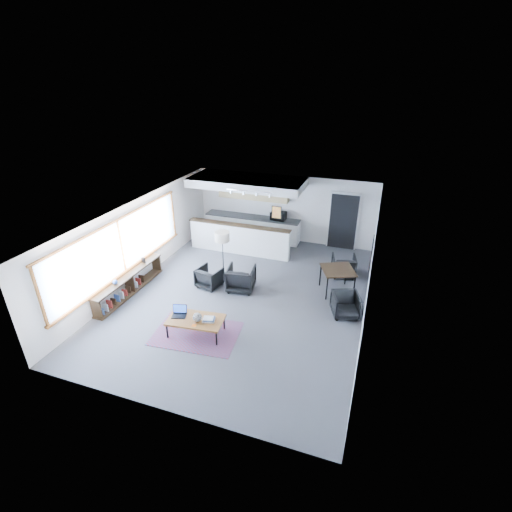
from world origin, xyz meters
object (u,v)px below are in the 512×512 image
(coffee_table, at_px, (196,320))
(armchair_right, at_px, (241,277))
(book_stack, at_px, (209,319))
(floor_lamp, at_px, (222,238))
(laptop, at_px, (179,312))
(dining_chair_far, at_px, (343,266))
(dining_table, at_px, (338,271))
(dining_chair_near, at_px, (345,306))
(microwave, at_px, (278,215))
(ceramic_pot, at_px, (197,317))
(armchair_left, at_px, (209,276))

(coffee_table, bearing_deg, armchair_right, 76.59)
(book_stack, relative_size, floor_lamp, 0.22)
(laptop, relative_size, dining_chair_far, 0.65)
(armchair_right, distance_m, dining_table, 2.93)
(dining_chair_near, bearing_deg, dining_table, 88.44)
(floor_lamp, bearing_deg, book_stack, -73.40)
(armchair_right, height_order, dining_table, armchair_right)
(laptop, bearing_deg, microwave, 66.99)
(armchair_right, bearing_deg, coffee_table, 75.37)
(coffee_table, distance_m, dining_chair_near, 4.07)
(ceramic_pot, distance_m, book_stack, 0.29)
(dining_table, height_order, dining_chair_far, dining_table)
(floor_lamp, bearing_deg, armchair_right, -31.16)
(laptop, xyz_separation_m, dining_table, (3.56, 3.20, 0.17))
(laptop, bearing_deg, floor_lamp, 75.22)
(armchair_right, relative_size, microwave, 1.45)
(coffee_table, bearing_deg, dining_chair_far, 47.38)
(coffee_table, bearing_deg, armchair_left, 100.49)
(ceramic_pot, bearing_deg, armchair_left, 108.77)
(floor_lamp, xyz_separation_m, dining_chair_far, (3.66, 1.44, -1.08))
(dining_chair_near, xyz_separation_m, microwave, (-3.14, 4.19, 0.82))
(armchair_left, relative_size, armchair_right, 0.85)
(ceramic_pot, distance_m, dining_chair_near, 4.02)
(armchair_right, relative_size, dining_table, 0.69)
(dining_chair_near, bearing_deg, coffee_table, -170.11)
(coffee_table, relative_size, floor_lamp, 0.91)
(coffee_table, height_order, armchair_left, armchair_left)
(coffee_table, bearing_deg, dining_chair_near, 24.04)
(book_stack, xyz_separation_m, dining_chair_far, (2.81, 4.30, -0.18))
(floor_lamp, distance_m, dining_table, 3.67)
(ceramic_pot, xyz_separation_m, armchair_right, (0.20, 2.49, -0.15))
(dining_table, bearing_deg, armchair_right, -163.91)
(dining_table, bearing_deg, dining_chair_near, -70.74)
(laptop, bearing_deg, ceramic_pot, -25.18)
(coffee_table, relative_size, dining_table, 1.23)
(armchair_left, height_order, microwave, microwave)
(dining_chair_near, bearing_deg, ceramic_pot, -168.76)
(coffee_table, height_order, microwave, microwave)
(coffee_table, distance_m, book_stack, 0.36)
(microwave, bearing_deg, ceramic_pot, -89.14)
(armchair_right, height_order, dining_chair_near, armchair_right)
(armchair_right, distance_m, dining_chair_near, 3.23)
(armchair_left, bearing_deg, laptop, 107.40)
(laptop, bearing_deg, dining_chair_far, 34.49)
(armchair_right, xyz_separation_m, microwave, (0.07, 3.84, 0.71))
(dining_table, relative_size, dining_chair_far, 1.85)
(dining_chair_near, bearing_deg, laptop, -173.64)
(laptop, height_order, armchair_right, armchair_right)
(microwave, bearing_deg, armchair_right, -87.76)
(ceramic_pot, bearing_deg, dining_table, 47.72)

